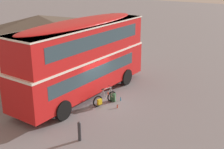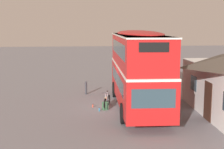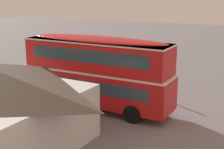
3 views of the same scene
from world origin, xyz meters
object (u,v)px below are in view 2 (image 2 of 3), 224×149
Objects in this scene: double_decker_bus at (138,66)px; backpack_on_ground at (105,105)px; touring_bicycle at (107,101)px; kerb_bollard at (86,88)px; water_bottle_red_squeeze at (93,106)px; water_bottle_blue_sports at (99,109)px.

double_decker_bus reaches higher than backpack_on_ground.
touring_bicycle is 4.06m from kerb_bollard.
double_decker_bus reaches higher than water_bottle_red_squeeze.
water_bottle_blue_sports is at bearing -28.61° from touring_bicycle.
touring_bicycle is 3.23× the size of backpack_on_ground.
backpack_on_ground is 0.55× the size of kerb_bollard.
double_decker_bus reaches higher than kerb_bollard.
backpack_on_ground is at bearing -12.89° from touring_bicycle.
kerb_bollard is (-3.90, -0.33, 0.40)m from water_bottle_red_squeeze.
kerb_bollard is at bearing -171.98° from water_bottle_blue_sports.
water_bottle_blue_sports is 4.92m from kerb_bollard.
kerb_bollard reaches higher than water_bottle_blue_sports.
touring_bicycle is (-0.46, -1.87, -2.27)m from double_decker_bus.
touring_bicycle is at bearing 17.55° from kerb_bollard.
backpack_on_ground is 1.00m from water_bottle_red_squeeze.
touring_bicycle is 1.16m from water_bottle_blue_sports.
water_bottle_blue_sports is 1.08× the size of water_bottle_red_squeeze.
touring_bicycle is at bearing -103.85° from double_decker_bus.
water_bottle_red_squeeze is (0.03, -0.89, -0.27)m from touring_bicycle.
touring_bicycle reaches higher than kerb_bollard.
water_bottle_red_squeeze is at bearing -98.82° from double_decker_bus.
kerb_bollard is at bearing -166.89° from backpack_on_ground.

